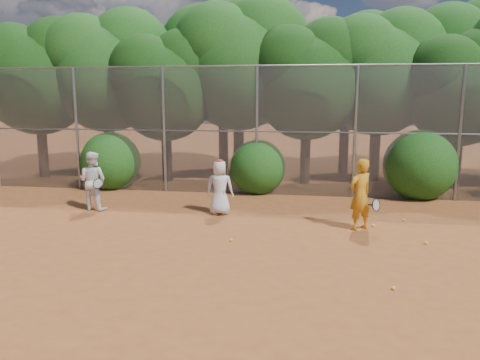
# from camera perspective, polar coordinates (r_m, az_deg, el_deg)

# --- Properties ---
(ground) EXTENTS (80.00, 80.00, 0.00)m
(ground) POSITION_cam_1_polar(r_m,az_deg,el_deg) (9.13, 3.93, -9.84)
(ground) COLOR brown
(ground) RESTS_ON ground
(fence_back) EXTENTS (20.05, 0.09, 4.03)m
(fence_back) POSITION_cam_1_polar(r_m,az_deg,el_deg) (14.60, 5.51, 6.07)
(fence_back) COLOR gray
(fence_back) RESTS_ON ground
(tree_0) EXTENTS (4.38, 3.81, 6.00)m
(tree_0) POSITION_cam_1_polar(r_m,az_deg,el_deg) (19.42, -23.32, 11.93)
(tree_0) COLOR black
(tree_0) RESTS_ON ground
(tree_1) EXTENTS (4.64, 4.03, 6.35)m
(tree_1) POSITION_cam_1_polar(r_m,az_deg,el_deg) (18.72, -15.84, 13.17)
(tree_1) COLOR black
(tree_1) RESTS_ON ground
(tree_2) EXTENTS (3.99, 3.47, 5.47)m
(tree_2) POSITION_cam_1_polar(r_m,az_deg,el_deg) (17.15, -8.96, 11.77)
(tree_2) COLOR black
(tree_2) RESTS_ON ground
(tree_3) EXTENTS (4.89, 4.26, 6.70)m
(tree_3) POSITION_cam_1_polar(r_m,az_deg,el_deg) (17.61, 0.06, 14.50)
(tree_3) COLOR black
(tree_3) RESTS_ON ground
(tree_4) EXTENTS (4.19, 3.64, 5.73)m
(tree_4) POSITION_cam_1_polar(r_m,az_deg,el_deg) (16.78, 8.39, 12.41)
(tree_4) COLOR black
(tree_4) RESTS_ON ground
(tree_5) EXTENTS (4.51, 3.92, 6.17)m
(tree_5) POSITION_cam_1_polar(r_m,az_deg,el_deg) (17.76, 16.75, 12.91)
(tree_5) COLOR black
(tree_5) RESTS_ON ground
(tree_6) EXTENTS (3.86, 3.36, 5.29)m
(tree_6) POSITION_cam_1_polar(r_m,az_deg,el_deg) (17.27, 25.46, 10.50)
(tree_6) COLOR black
(tree_6) RESTS_ON ground
(tree_9) EXTENTS (4.83, 4.20, 6.62)m
(tree_9) POSITION_cam_1_polar(r_m,az_deg,el_deg) (21.23, -15.77, 13.28)
(tree_9) COLOR black
(tree_9) RESTS_ON ground
(tree_10) EXTENTS (5.15, 4.48, 7.06)m
(tree_10) POSITION_cam_1_polar(r_m,az_deg,el_deg) (19.96, -1.89, 14.70)
(tree_10) COLOR black
(tree_10) RESTS_ON ground
(tree_11) EXTENTS (4.64, 4.03, 6.35)m
(tree_11) POSITION_cam_1_polar(r_m,az_deg,el_deg) (19.25, 13.07, 13.21)
(tree_11) COLOR black
(tree_11) RESTS_ON ground
(tree_12) EXTENTS (5.02, 4.37, 6.88)m
(tree_12) POSITION_cam_1_polar(r_m,az_deg,el_deg) (20.68, 25.87, 13.21)
(tree_12) COLOR black
(tree_12) RESTS_ON ground
(bush_0) EXTENTS (2.00, 2.00, 2.00)m
(bush_0) POSITION_cam_1_polar(r_m,az_deg,el_deg) (16.40, -15.49, 2.53)
(bush_0) COLOR #164511
(bush_0) RESTS_ON ground
(bush_1) EXTENTS (1.80, 1.80, 1.80)m
(bush_1) POSITION_cam_1_polar(r_m,az_deg,el_deg) (15.10, 2.15, 1.86)
(bush_1) COLOR #164511
(bush_1) RESTS_ON ground
(bush_2) EXTENTS (2.20, 2.20, 2.20)m
(bush_2) POSITION_cam_1_polar(r_m,az_deg,el_deg) (15.34, 21.06, 2.05)
(bush_2) COLOR #164511
(bush_2) RESTS_ON ground
(player_yellow) EXTENTS (0.85, 0.69, 1.69)m
(player_yellow) POSITION_cam_1_polar(r_m,az_deg,el_deg) (11.29, 14.44, -1.72)
(player_yellow) COLOR orange
(player_yellow) RESTS_ON ground
(player_teen) EXTENTS (0.74, 0.51, 1.48)m
(player_teen) POSITION_cam_1_polar(r_m,az_deg,el_deg) (12.35, -2.46, -0.87)
(player_teen) COLOR silver
(player_teen) RESTS_ON ground
(player_white) EXTENTS (0.88, 0.75, 1.61)m
(player_white) POSITION_cam_1_polar(r_m,az_deg,el_deg) (13.44, -17.52, -0.10)
(player_white) COLOR white
(player_white) RESTS_ON ground
(ball_0) EXTENTS (0.07, 0.07, 0.07)m
(ball_0) POSITION_cam_1_polar(r_m,az_deg,el_deg) (10.80, 21.73, -7.13)
(ball_0) COLOR yellow
(ball_0) RESTS_ON ground
(ball_1) EXTENTS (0.07, 0.07, 0.07)m
(ball_1) POSITION_cam_1_polar(r_m,az_deg,el_deg) (12.50, 19.34, -4.63)
(ball_1) COLOR yellow
(ball_1) RESTS_ON ground
(ball_2) EXTENTS (0.07, 0.07, 0.07)m
(ball_2) POSITION_cam_1_polar(r_m,az_deg,el_deg) (8.24, 18.19, -12.42)
(ball_2) COLOR yellow
(ball_2) RESTS_ON ground
(ball_4) EXTENTS (0.07, 0.07, 0.07)m
(ball_4) POSITION_cam_1_polar(r_m,az_deg,el_deg) (10.25, -1.12, -7.31)
(ball_4) COLOR yellow
(ball_4) RESTS_ON ground
(ball_5) EXTENTS (0.07, 0.07, 0.07)m
(ball_5) POSITION_cam_1_polar(r_m,az_deg,el_deg) (11.77, 15.95, -5.35)
(ball_5) COLOR yellow
(ball_5) RESTS_ON ground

